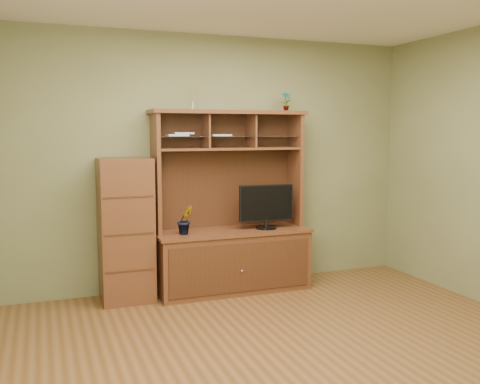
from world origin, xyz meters
TOP-DOWN VIEW (x-y plane):
  - room at (0.00, 0.00)m, footprint 4.54×4.04m
  - media_hutch at (0.09, 1.73)m, footprint 1.66×0.61m
  - monitor at (0.45, 1.65)m, footprint 0.59×0.23m
  - orchid_plant at (-0.44, 1.65)m, footprint 0.18×0.15m
  - top_plant at (0.75, 1.80)m, footprint 0.12×0.08m
  - reed_diffuser at (-0.30, 1.80)m, footprint 0.05×0.05m
  - magazines at (-0.30, 1.80)m, footprint 0.68×0.17m
  - side_cabinet at (-1.01, 1.75)m, footprint 0.51×0.46m

SIDE VIEW (x-z plane):
  - media_hutch at x=0.09m, z-range -0.43..1.47m
  - side_cabinet at x=-1.01m, z-range 0.00..1.42m
  - orchid_plant at x=-0.44m, z-range 0.65..0.94m
  - monitor at x=0.45m, z-range 0.66..1.13m
  - room at x=0.00m, z-range -0.02..2.72m
  - magazines at x=-0.30m, z-range 1.63..1.67m
  - reed_diffuser at x=-0.30m, z-range 1.87..2.12m
  - top_plant at x=0.75m, z-range 1.90..2.12m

